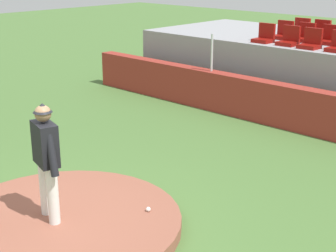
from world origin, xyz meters
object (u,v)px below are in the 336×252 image
Objects in this scene: stadium_chair_2 at (311,42)px; stadium_chair_7 at (305,36)px; stadium_chair_1 at (289,39)px; stadium_chair_6 at (283,33)px; pitcher at (46,153)px; stadium_chair_12 at (300,30)px; stadium_chair_0 at (265,36)px; stadium_chair_8 at (329,38)px; stadium_chair_13 at (320,32)px; baseball at (148,209)px.

stadium_chair_2 is 1.13m from stadium_chair_7.
stadium_chair_6 is at bearing -50.96° from stadium_chair_1.
stadium_chair_7 reaches higher than pitcher.
pitcher is at bearing 91.87° from stadium_chair_2.
stadium_chair_7 is at bearing 125.72° from stadium_chair_12.
stadium_chair_8 is (1.42, 0.90, 0.00)m from stadium_chair_0.
pitcher is 9.93m from stadium_chair_13.
stadium_chair_1 is at bearing 129.04° from stadium_chair_6.
pitcher reaches higher than baseball.
stadium_chair_13 reaches higher than baseball.
stadium_chair_0 and stadium_chair_13 have the same top height.
stadium_chair_1 is 0.85m from stadium_chair_7.
stadium_chair_6 is at bearing -34.35° from stadium_chair_2.
stadium_chair_0 is at bearing 50.35° from stadium_chair_7.
stadium_chair_1 is 0.65m from stadium_chair_2.
stadium_chair_1 is at bearing -4.58° from stadium_chair_2.
stadium_chair_7 is at bearing -88.34° from stadium_chair_1.
stadium_chair_2 is at bearing 126.23° from stadium_chair_12.
stadium_chair_7 is (-0.94, 8.94, 0.67)m from pitcher.
stadium_chair_6 and stadium_chair_12 have the same top height.
stadium_chair_0 and stadium_chair_6 have the same top height.
baseball is 0.15× the size of stadium_chair_8.
baseball is 7.18m from stadium_chair_2.
stadium_chair_12 reaches higher than baseball.
stadium_chair_8 is at bearing 98.36° from baseball.
stadium_chair_8 and stadium_chair_13 have the same top height.
stadium_chair_1 is 1.78m from stadium_chair_13.
stadium_chair_8 reaches higher than pitcher.
stadium_chair_1 and stadium_chair_6 have the same top height.
stadium_chair_6 and stadium_chair_7 have the same top height.
stadium_chair_8 is 1.00× the size of stadium_chair_12.
baseball is 0.15× the size of stadium_chair_12.
stadium_chair_6 reaches higher than baseball.
stadium_chair_13 is (0.65, -0.01, 0.00)m from stadium_chair_12.
stadium_chair_8 is at bearing -127.39° from stadium_chair_1.
stadium_chair_0 and stadium_chair_8 have the same top height.
stadium_chair_12 is (-1.61, 9.87, 0.67)m from pitcher.
stadium_chair_2 and stadium_chair_6 have the same top height.
stadium_chair_2 is (1.40, -0.04, 0.00)m from stadium_chair_0.
stadium_chair_2 reaches higher than pitcher.
stadium_chair_2 is 1.00× the size of stadium_chair_6.
stadium_chair_7 is (-0.02, 0.85, 0.00)m from stadium_chair_1.
stadium_chair_13 is (-0.02, 0.92, 0.00)m from stadium_chair_7.
stadium_chair_0 is at bearing -1.49° from stadium_chair_2.
stadium_chair_0 is at bearing 110.39° from baseball.
baseball is 7.36m from stadium_chair_1.
stadium_chair_7 is 0.92m from stadium_chair_13.
stadium_chair_0 is 1.00× the size of stadium_chair_13.
stadium_chair_12 is at bearing -54.28° from stadium_chair_7.
stadium_chair_7 is at bearing 2.77° from stadium_chair_8.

